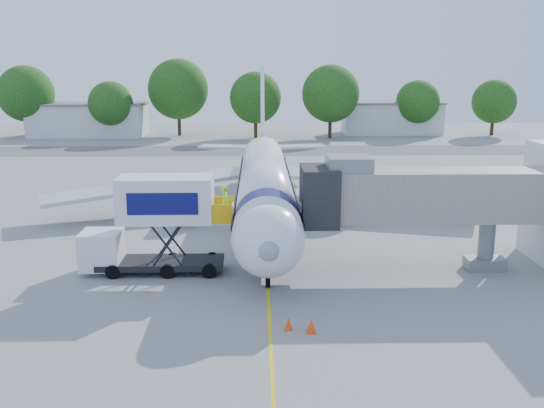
{
  "coord_description": "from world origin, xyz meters",
  "views": [
    {
      "loc": [
        -0.51,
        -39.75,
        11.56
      ],
      "look_at": [
        0.35,
        -3.85,
        3.2
      ],
      "focal_mm": 40.0,
      "sensor_mm": 36.0,
      "label": 1
    }
  ],
  "objects_px": {
    "aircraft": "(265,183)",
    "jet_bridge": "(410,196)",
    "catering_hiloader": "(155,225)",
    "ground_tug": "(264,341)"
  },
  "relations": [
    {
      "from": "jet_bridge",
      "to": "ground_tug",
      "type": "distance_m",
      "value": 13.83
    },
    {
      "from": "ground_tug",
      "to": "jet_bridge",
      "type": "bearing_deg",
      "value": 30.96
    },
    {
      "from": "aircraft",
      "to": "ground_tug",
      "type": "distance_m",
      "value": 21.72
    },
    {
      "from": "catering_hiloader",
      "to": "ground_tug",
      "type": "relative_size",
      "value": 2.09
    },
    {
      "from": "aircraft",
      "to": "ground_tug",
      "type": "xyz_separation_m",
      "value": [
        -0.28,
        -21.61,
        -2.18
      ]
    },
    {
      "from": "catering_hiloader",
      "to": "ground_tug",
      "type": "distance_m",
      "value": 12.23
    },
    {
      "from": "catering_hiloader",
      "to": "ground_tug",
      "type": "xyz_separation_m",
      "value": [
        5.98,
        -10.48,
        -2.0
      ]
    },
    {
      "from": "aircraft",
      "to": "jet_bridge",
      "type": "distance_m",
      "value": 13.77
    },
    {
      "from": "aircraft",
      "to": "catering_hiloader",
      "type": "height_order",
      "value": "aircraft"
    },
    {
      "from": "jet_bridge",
      "to": "catering_hiloader",
      "type": "distance_m",
      "value": 14.34
    }
  ]
}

